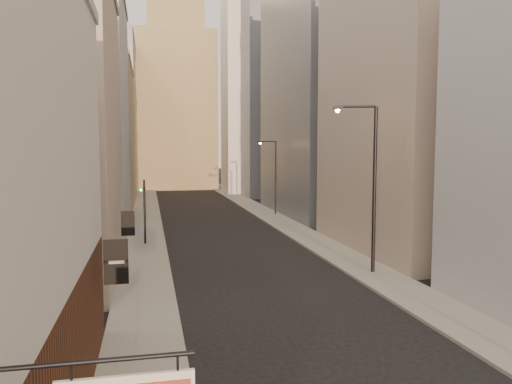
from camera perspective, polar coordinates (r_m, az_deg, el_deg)
name	(u,v)px	position (r m, az deg, el deg)	size (l,w,h in m)	color
sidewalk_left	(146,212)	(58.24, -12.41, -2.27)	(3.00, 140.00, 0.15)	gray
sidewalk_right	(258,209)	(59.61, 0.19, -1.98)	(3.00, 140.00, 0.15)	gray
left_bldg_beige	(37,136)	(29.38, -23.72, 5.89)	(8.00, 12.00, 16.00)	tan
left_bldg_grey	(77,117)	(45.24, -19.75, 8.10)	(8.00, 16.00, 20.00)	#9B9BA1
left_bldg_tan	(98,139)	(63.07, -17.57, 5.84)	(8.00, 18.00, 17.00)	#998457
left_bldg_wingrid	(110,119)	(83.12, -16.35, 8.03)	(8.00, 20.00, 24.00)	gray
right_bldg_beige	(408,111)	(37.60, 16.99, 8.86)	(8.00, 16.00, 20.00)	tan
right_bldg_wingrid	(316,97)	(56.13, 6.90, 10.77)	(8.00, 20.00, 26.00)	gray
highrise	(296,37)	(86.30, 4.57, 17.25)	(21.00, 23.00, 51.20)	gray
clock_tower	(175,93)	(95.49, -9.19, 11.14)	(14.00, 14.00, 44.90)	#998457
white_tower	(248,79)	(83.16, -0.88, 12.80)	(8.00, 8.00, 41.50)	silver
streetlamp_mid	(370,179)	(29.44, 12.91, 1.47)	(2.47, 1.02, 9.77)	black
streetlamp_far	(274,173)	(54.30, 2.05, 2.16)	(2.12, 0.48, 8.12)	black
traffic_light_left	(144,198)	(38.48, -12.64, -0.72)	(0.59, 0.51, 5.00)	black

